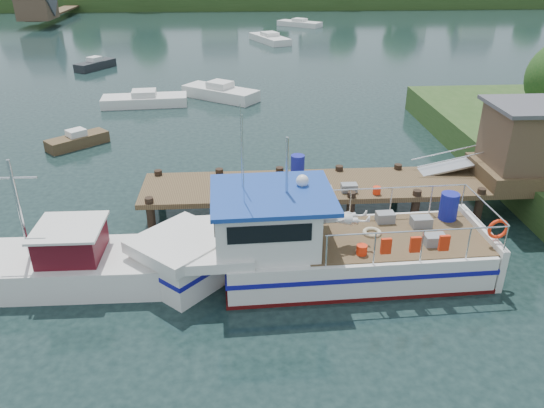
{
  "coord_description": "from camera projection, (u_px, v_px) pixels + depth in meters",
  "views": [
    {
      "loc": [
        -2.13,
        -18.99,
        9.94
      ],
      "look_at": [
        -1.0,
        -1.5,
        1.3
      ],
      "focal_mm": 35.0,
      "sensor_mm": 36.0,
      "label": 1
    }
  ],
  "objects": [
    {
      "name": "moored_d",
      "position": [
        270.0,
        38.0,
        58.99
      ],
      "size": [
        4.52,
        6.81,
        1.1
      ],
      "rotation": [
        0.0,
        0.0,
        -0.13
      ],
      "color": "silver",
      "rests_on": "ground"
    },
    {
      "name": "moored_far",
      "position": [
        300.0,
        23.0,
        70.38
      ],
      "size": [
        5.95,
        5.11,
        1.0
      ],
      "rotation": [
        0.0,
        0.0,
        -0.37
      ],
      "color": "silver",
      "rests_on": "ground"
    },
    {
      "name": "moored_rowboat",
      "position": [
        77.0,
        140.0,
        28.71
      ],
      "size": [
        3.17,
        3.0,
        0.95
      ],
      "rotation": [
        0.0,
        0.0,
        0.21
      ],
      "color": "#503D26",
      "rests_on": "ground"
    },
    {
      "name": "dock",
      "position": [
        459.0,
        160.0,
        20.91
      ],
      "size": [
        16.6,
        3.0,
        4.78
      ],
      "color": "#503D26",
      "rests_on": "ground"
    },
    {
      "name": "moored_e",
      "position": [
        95.0,
        64.0,
        46.45
      ],
      "size": [
        3.14,
        3.92,
        1.05
      ],
      "rotation": [
        0.0,
        0.0,
        -0.39
      ],
      "color": "black",
      "rests_on": "ground"
    },
    {
      "name": "ground_plane",
      "position": [
        294.0,
        216.0,
        21.52
      ],
      "size": [
        160.0,
        160.0,
        0.0
      ],
      "primitive_type": "plane",
      "color": "black"
    },
    {
      "name": "moored_a",
      "position": [
        145.0,
        100.0,
        35.98
      ],
      "size": [
        5.78,
        2.37,
        1.04
      ],
      "rotation": [
        0.0,
        0.0,
        -0.27
      ],
      "color": "silver",
      "rests_on": "ground"
    },
    {
      "name": "lobster_boat",
      "position": [
        310.0,
        247.0,
        17.26
      ],
      "size": [
        12.14,
        3.89,
        5.76
      ],
      "rotation": [
        0.0,
        0.0,
        0.04
      ],
      "color": "silver",
      "rests_on": "ground"
    },
    {
      "name": "moored_c",
      "position": [
        508.0,
        104.0,
        34.86
      ],
      "size": [
        8.33,
        4.43,
        1.25
      ],
      "rotation": [
        0.0,
        0.0,
        0.06
      ],
      "color": "silver",
      "rests_on": "ground"
    },
    {
      "name": "work_boat",
      "position": [
        47.0,
        265.0,
        16.97
      ],
      "size": [
        8.16,
        2.53,
        4.31
      ],
      "rotation": [
        0.0,
        0.0,
        -0.01
      ],
      "color": "silver",
      "rests_on": "ground"
    },
    {
      "name": "moored_b",
      "position": [
        220.0,
        92.0,
        37.5
      ],
      "size": [
        5.61,
        4.8,
        1.23
      ],
      "rotation": [
        0.0,
        0.0,
        -0.02
      ],
      "color": "silver",
      "rests_on": "ground"
    }
  ]
}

